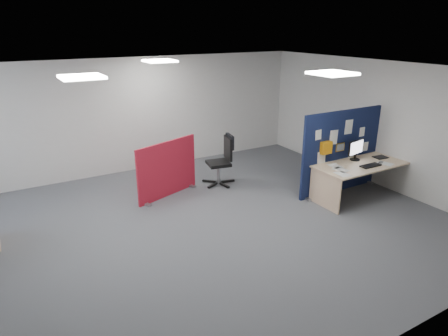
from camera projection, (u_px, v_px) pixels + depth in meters
name	position (u px, v px, depth m)	size (l,w,h in m)	color
floor	(194.00, 229.00, 7.02)	(9.00, 9.00, 0.00)	#4B4D52
ceiling	(189.00, 72.00, 6.11)	(9.00, 7.00, 0.02)	white
wall_back	(127.00, 116.00, 9.41)	(9.00, 0.02, 2.70)	silver
wall_front	(355.00, 257.00, 3.72)	(9.00, 0.02, 2.70)	silver
wall_right	(378.00, 124.00, 8.69)	(0.02, 7.00, 2.70)	silver
ceiling_lights	(190.00, 69.00, 6.82)	(4.10, 4.10, 0.04)	white
navy_divider	(341.00, 152.00, 8.36)	(2.13, 0.30, 1.76)	black
main_desk	(359.00, 171.00, 8.18)	(2.00, 0.89, 0.73)	#DEB28E
monitor_main	(356.00, 149.00, 8.24)	(0.49, 0.20, 0.43)	black
keyboard	(371.00, 166.00, 7.95)	(0.45, 0.18, 0.03)	black
mouse	(381.00, 162.00, 8.13)	(0.10, 0.06, 0.03)	gray
paper_tray	(381.00, 157.00, 8.47)	(0.28, 0.22, 0.01)	black
red_divider	(167.00, 170.00, 8.23)	(1.48, 0.57, 1.17)	#A9152C
office_chair	(223.00, 157.00, 8.83)	(0.73, 0.72, 1.11)	black
desk_papers	(351.00, 168.00, 7.84)	(1.47, 0.73, 0.00)	white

